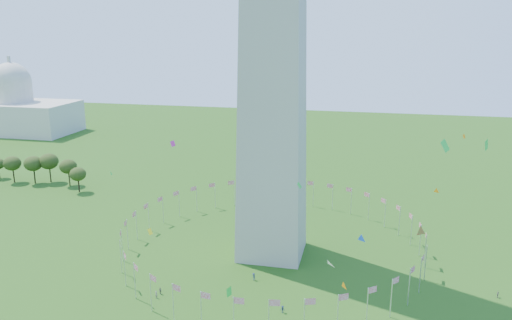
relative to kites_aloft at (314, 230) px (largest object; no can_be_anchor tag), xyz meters
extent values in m
cylinder|color=silver|center=(25.99, 27.21, -14.54)|extent=(0.24, 0.24, 9.00)
cylinder|color=silver|center=(25.39, 34.15, -14.54)|extent=(0.24, 0.24, 9.00)
cylinder|color=silver|center=(23.58, 40.89, -14.54)|extent=(0.24, 0.24, 9.00)
cylinder|color=silver|center=(20.64, 47.21, -14.54)|extent=(0.24, 0.24, 9.00)
cylinder|color=silver|center=(16.64, 52.92, -14.54)|extent=(0.24, 0.24, 9.00)
cylinder|color=silver|center=(11.71, 57.85, -14.54)|extent=(0.24, 0.24, 9.00)
cylinder|color=silver|center=(5.99, 61.85, -14.54)|extent=(0.24, 0.24, 9.00)
cylinder|color=silver|center=(-0.32, 64.79, -14.54)|extent=(0.24, 0.24, 9.00)
cylinder|color=silver|center=(-7.06, 66.60, -14.54)|extent=(0.24, 0.24, 9.00)
cylinder|color=silver|center=(-14.01, 67.21, -14.54)|extent=(0.24, 0.24, 9.00)
cylinder|color=silver|center=(-20.95, 66.60, -14.54)|extent=(0.24, 0.24, 9.00)
cylinder|color=silver|center=(-27.69, 64.79, -14.54)|extent=(0.24, 0.24, 9.00)
cylinder|color=silver|center=(-34.01, 61.85, -14.54)|extent=(0.24, 0.24, 9.00)
cylinder|color=silver|center=(-39.72, 57.85, -14.54)|extent=(0.24, 0.24, 9.00)
cylinder|color=silver|center=(-44.65, 52.92, -14.54)|extent=(0.24, 0.24, 9.00)
cylinder|color=silver|center=(-48.65, 47.21, -14.54)|extent=(0.24, 0.24, 9.00)
cylinder|color=silver|center=(-51.59, 40.89, -14.54)|extent=(0.24, 0.24, 9.00)
cylinder|color=silver|center=(-53.40, 34.15, -14.54)|extent=(0.24, 0.24, 9.00)
cylinder|color=silver|center=(-54.01, 27.21, -14.54)|extent=(0.24, 0.24, 9.00)
cylinder|color=silver|center=(-53.40, 20.26, -14.54)|extent=(0.24, 0.24, 9.00)
cylinder|color=silver|center=(-51.59, 13.53, -14.54)|extent=(0.24, 0.24, 9.00)
cylinder|color=silver|center=(-48.65, 7.21, -14.54)|extent=(0.24, 0.24, 9.00)
cylinder|color=silver|center=(-44.65, 1.49, -14.54)|extent=(0.24, 0.24, 9.00)
cylinder|color=silver|center=(-39.72, -3.44, -14.54)|extent=(0.24, 0.24, 9.00)
cylinder|color=silver|center=(-34.01, -7.44, -14.54)|extent=(0.24, 0.24, 9.00)
cylinder|color=silver|center=(-27.69, -10.38, -14.54)|extent=(0.24, 0.24, 9.00)
cylinder|color=silver|center=(-20.95, -12.19, -14.54)|extent=(0.24, 0.24, 9.00)
cylinder|color=silver|center=(-14.01, -12.79, -14.54)|extent=(0.24, 0.24, 9.00)
cylinder|color=silver|center=(-7.06, -12.19, -14.54)|extent=(0.24, 0.24, 9.00)
cylinder|color=silver|center=(-0.32, -10.38, -14.54)|extent=(0.24, 0.24, 9.00)
cylinder|color=silver|center=(5.99, -7.44, -14.54)|extent=(0.24, 0.24, 9.00)
cylinder|color=silver|center=(11.71, -3.44, -14.54)|extent=(0.24, 0.24, 9.00)
cylinder|color=silver|center=(16.64, 1.49, -14.54)|extent=(0.24, 0.24, 9.00)
cylinder|color=silver|center=(20.64, 7.21, -14.54)|extent=(0.24, 0.24, 9.00)
cylinder|color=silver|center=(23.58, 13.53, -14.54)|extent=(0.24, 0.24, 9.00)
cylinder|color=silver|center=(25.39, 20.26, -14.54)|extent=(0.24, 0.24, 9.00)
imported|color=gray|center=(-35.22, -2.18, -18.14)|extent=(0.78, 0.66, 1.80)
imported|color=#1E2947|center=(-15.40, 10.91, -18.11)|extent=(1.26, 1.38, 1.87)
imported|color=#1B2340|center=(-6.05, -1.80, -18.22)|extent=(1.11, 0.69, 1.65)
imported|color=gray|center=(40.99, 15.21, -18.27)|extent=(0.98, 1.07, 1.55)
imported|color=#75685D|center=(-35.04, -0.34, -18.17)|extent=(1.21, 1.11, 1.75)
plane|color=blue|center=(9.81, 11.39, -5.84)|extent=(1.94, 1.51, 2.43)
plane|color=green|center=(19.60, -29.92, 25.87)|extent=(1.25, 1.92, 1.76)
plane|color=#CC2699|center=(-33.58, 7.48, 15.15)|extent=(0.63, 1.51, 1.62)
plane|color=green|center=(-60.38, 26.31, 0.94)|extent=(0.81, 1.46, 1.53)
plane|color=blue|center=(-22.11, 20.75, -9.72)|extent=(1.36, 0.34, 1.32)
plane|color=green|center=(-4.56, 10.13, 6.30)|extent=(1.30, 1.40, 1.58)
plane|color=orange|center=(33.50, 33.69, 14.53)|extent=(0.93, 0.97, 1.29)
plane|color=orange|center=(6.85, -4.62, -9.52)|extent=(1.33, 1.44, 1.74)
plane|color=green|center=(-16.65, -6.59, -12.70)|extent=(1.89, 0.90, 2.08)
plane|color=yellow|center=(-47.67, 22.52, -14.04)|extent=(0.78, 1.88, 1.72)
plane|color=orange|center=(25.52, 14.97, 5.65)|extent=(1.10, 0.75, 1.20)
plane|color=white|center=(20.05, -9.31, 5.40)|extent=(1.65, 1.28, 1.82)
plane|color=white|center=(3.81, -2.97, -5.77)|extent=(1.88, 2.62, 2.24)
plane|color=green|center=(27.56, -16.66, 23.40)|extent=(1.69, 1.00, 1.96)
ellipsoid|color=#364B19|center=(-127.11, 68.27, -13.78)|extent=(6.74, 6.74, 10.53)
ellipsoid|color=#364B19|center=(-118.03, 68.82, -13.56)|extent=(7.01, 7.01, 10.96)
ellipsoid|color=#364B19|center=(-112.89, 71.61, -13.25)|extent=(7.42, 7.42, 11.59)
ellipsoid|color=#364B19|center=(-103.01, 69.42, -13.86)|extent=(6.64, 6.64, 10.37)
ellipsoid|color=#364B19|center=(-94.82, 62.83, -14.31)|extent=(6.06, 6.06, 9.47)
camera|label=1|loc=(9.44, -96.90, 40.59)|focal=35.00mm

